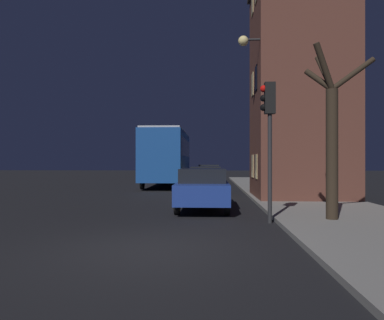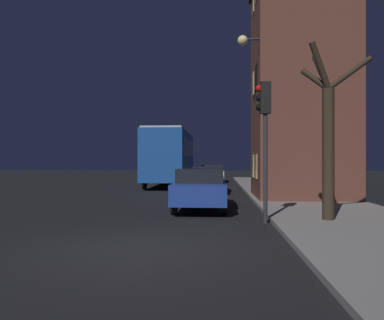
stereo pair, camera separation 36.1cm
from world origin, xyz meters
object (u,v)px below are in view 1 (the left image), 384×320
object	(u,v)px
traffic_light	(269,122)
car_near_lane	(203,187)
car_far_lane	(209,173)
bare_tree	(332,135)
bus	(167,154)
car_mid_lane	(206,179)
streetlamp	(257,88)

from	to	relation	value
traffic_light	car_near_lane	xyz separation A→B (m)	(-1.94, 3.00, -2.10)
car_near_lane	car_far_lane	world-z (taller)	car_near_lane
bare_tree	bus	xyz separation A→B (m)	(-6.46, 15.21, -0.25)
bare_tree	car_near_lane	bearing A→B (deg)	141.71
bus	bare_tree	bearing A→B (deg)	-66.99
bare_tree	car_mid_lane	size ratio (longest dim) A/B	1.19
car_near_lane	car_mid_lane	xyz separation A→B (m)	(0.04, 7.23, -0.04)
car_mid_lane	car_far_lane	size ratio (longest dim) A/B	1.00
streetlamp	bare_tree	xyz separation A→B (m)	(1.51, -4.82, -2.27)
car_far_lane	bus	bearing A→B (deg)	-119.80
bare_tree	car_far_lane	distance (m)	20.66
traffic_light	bare_tree	bearing A→B (deg)	1.85
car_near_lane	car_far_lane	size ratio (longest dim) A/B	1.14
bus	car_far_lane	xyz separation A→B (m)	(2.90, 5.07, -1.52)
car_mid_lane	streetlamp	bearing A→B (deg)	-67.84
streetlamp	bare_tree	size ratio (longest dim) A/B	1.39
bare_tree	car_far_lane	xyz separation A→B (m)	(-3.56, 20.28, -1.77)
bare_tree	streetlamp	bearing A→B (deg)	107.44
bus	car_far_lane	distance (m)	6.03
streetlamp	car_near_lane	xyz separation A→B (m)	(-2.22, -1.87, -3.99)
traffic_light	car_mid_lane	xyz separation A→B (m)	(-1.91, 10.23, -2.14)
bare_tree	car_near_lane	size ratio (longest dim) A/B	1.04
traffic_light	car_near_lane	distance (m)	4.15
car_mid_lane	traffic_light	bearing A→B (deg)	-79.44
streetlamp	traffic_light	world-z (taller)	streetlamp
car_near_lane	car_far_lane	distance (m)	17.33
bus	car_near_lane	distance (m)	12.65
car_near_lane	car_far_lane	xyz separation A→B (m)	(0.17, 17.33, -0.05)
streetlamp	traffic_light	xyz separation A→B (m)	(-0.27, -4.88, -1.90)
traffic_light	bus	distance (m)	15.98
bus	car_mid_lane	world-z (taller)	bus
bare_tree	bus	world-z (taller)	bare_tree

